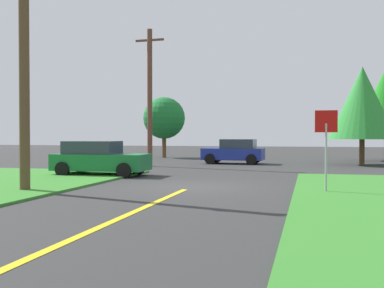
# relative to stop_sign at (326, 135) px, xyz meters

# --- Properties ---
(ground_plane) EXTENTS (120.00, 120.00, 0.00)m
(ground_plane) POSITION_rel_stop_sign_xyz_m (-4.75, 0.92, -1.90)
(ground_plane) COLOR #303030
(lane_stripe_center) EXTENTS (0.20, 14.00, 0.01)m
(lane_stripe_center) POSITION_rel_stop_sign_xyz_m (-4.75, -7.08, -1.89)
(lane_stripe_center) COLOR yellow
(lane_stripe_center) RESTS_ON ground
(stop_sign) EXTENTS (0.72, 0.07, 2.72)m
(stop_sign) POSITION_rel_stop_sign_xyz_m (0.00, 0.00, 0.00)
(stop_sign) COLOR #9EA0A8
(stop_sign) RESTS_ON ground
(car_approaching_junction) EXTENTS (4.04, 2.24, 1.62)m
(car_approaching_junction) POSITION_rel_stop_sign_xyz_m (-5.32, 14.98, -1.10)
(car_approaching_junction) COLOR navy
(car_approaching_junction) RESTS_ON ground
(parked_car_near_building) EXTENTS (4.41, 2.17, 1.62)m
(parked_car_near_building) POSITION_rel_stop_sign_xyz_m (-10.11, 4.48, -1.09)
(parked_car_near_building) COLOR #196B33
(parked_car_near_building) RESTS_ON ground
(utility_pole_near) EXTENTS (1.80, 0.34, 7.89)m
(utility_pole_near) POSITION_rel_stop_sign_xyz_m (-9.84, -1.92, 2.13)
(utility_pole_near) COLOR brown
(utility_pole_near) RESTS_ON ground
(utility_pole_mid) EXTENTS (1.80, 0.31, 8.26)m
(utility_pole_mid) POSITION_rel_stop_sign_xyz_m (-9.88, 11.13, 2.34)
(utility_pole_mid) COLOR brown
(utility_pole_mid) RESTS_ON ground
(pine_tree_center) EXTENTS (3.48, 3.48, 5.05)m
(pine_tree_center) POSITION_rel_stop_sign_xyz_m (-12.30, 21.83, 1.39)
(pine_tree_center) COLOR brown
(pine_tree_center) RESTS_ON ground
(oak_tree_right) EXTENTS (4.15, 4.15, 6.21)m
(oak_tree_right) POSITION_rel_stop_sign_xyz_m (2.69, 15.54, 2.02)
(oak_tree_right) COLOR brown
(oak_tree_right) RESTS_ON ground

